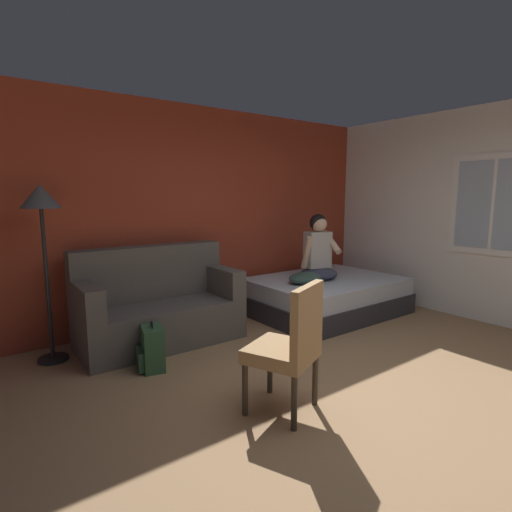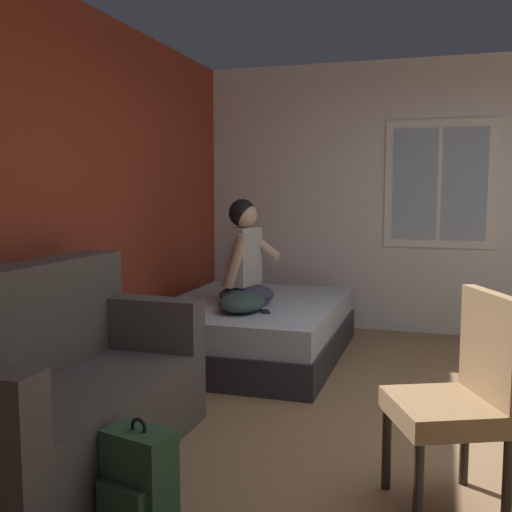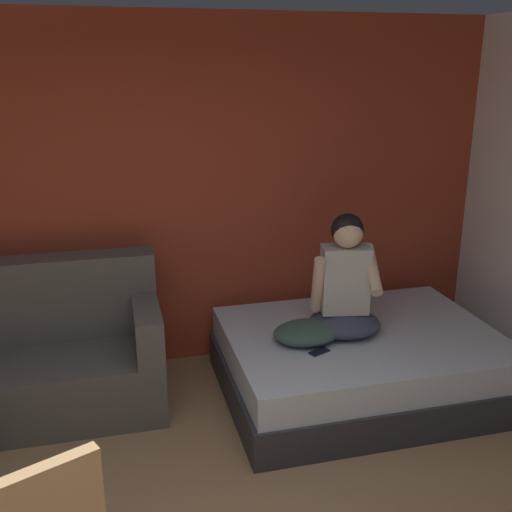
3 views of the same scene
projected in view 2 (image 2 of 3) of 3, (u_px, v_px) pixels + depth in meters
ground_plane at (507, 456)px, 3.22m from camera, size 40.00×40.00×0.00m
wall_back_accent at (49, 202)px, 3.90m from camera, size 10.57×0.16×2.70m
wall_side_with_window at (482, 198)px, 5.79m from camera, size 0.19×6.90×2.70m
bed at (252, 329)px, 5.15m from camera, size 1.98×1.48×0.48m
couch at (56, 392)px, 3.07m from camera, size 1.71×0.83×1.04m
side_chair at (461, 392)px, 2.66m from camera, size 0.61×0.61×0.98m
person_seated at (245, 262)px, 4.96m from camera, size 0.59×0.53×0.88m
backpack at (138, 478)px, 2.58m from camera, size 0.29×0.33×0.46m
throw_pillow at (242, 303)px, 4.68m from camera, size 0.50×0.39×0.14m
cell_phone at (265, 312)px, 4.66m from camera, size 0.16×0.12×0.01m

